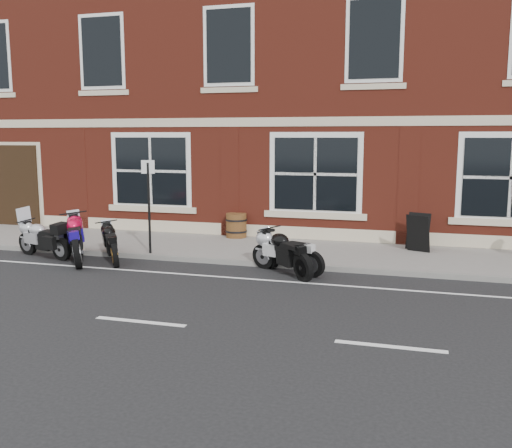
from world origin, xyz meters
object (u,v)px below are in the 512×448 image
(moto_sport_black, at_px, (113,241))
(parking_sign, at_px, (149,200))
(moto_naked_black, at_px, (286,251))
(a_board_sign, at_px, (418,232))
(moto_sport_red, at_px, (79,237))
(moto_sport_silver, at_px, (287,251))
(moto_touring_silver, at_px, (43,237))
(barrel_planter, at_px, (236,225))

(moto_sport_black, xyz_separation_m, parking_sign, (0.69, 0.60, 0.97))
(moto_sport_black, height_order, moto_naked_black, moto_naked_black)
(a_board_sign, bearing_deg, moto_naked_black, -114.94)
(moto_sport_red, bearing_deg, a_board_sign, -12.42)
(moto_sport_silver, bearing_deg, moto_naked_black, -148.64)
(moto_touring_silver, relative_size, parking_sign, 0.79)
(moto_sport_black, height_order, moto_sport_silver, moto_sport_silver)
(moto_touring_silver, bearing_deg, moto_sport_silver, -72.25)
(moto_sport_black, bearing_deg, moto_naked_black, -36.98)
(a_board_sign, bearing_deg, moto_sport_red, -140.34)
(moto_sport_silver, bearing_deg, a_board_sign, -23.37)
(moto_sport_black, distance_m, a_board_sign, 7.61)
(moto_sport_silver, distance_m, a_board_sign, 3.88)
(moto_sport_black, bearing_deg, parking_sign, 5.08)
(moto_naked_black, height_order, parking_sign, parking_sign)
(moto_touring_silver, xyz_separation_m, a_board_sign, (9.01, 2.82, 0.09))
(moto_sport_red, height_order, barrel_planter, moto_sport_red)
(moto_touring_silver, distance_m, moto_sport_black, 1.92)
(moto_touring_silver, distance_m, moto_naked_black, 6.25)
(barrel_planter, bearing_deg, parking_sign, -116.27)
(moto_sport_red, xyz_separation_m, moto_sport_silver, (5.12, 0.27, -0.10))
(moto_sport_silver, bearing_deg, parking_sign, 104.18)
(barrel_planter, xyz_separation_m, parking_sign, (-1.36, -2.75, 0.99))
(moto_naked_black, height_order, barrel_planter, moto_naked_black)
(moto_sport_red, bearing_deg, parking_sign, -4.79)
(moto_touring_silver, relative_size, moto_sport_silver, 1.02)
(parking_sign, bearing_deg, moto_sport_black, -151.89)
(moto_naked_black, distance_m, parking_sign, 3.83)
(moto_sport_silver, bearing_deg, moto_sport_red, 115.59)
(barrel_planter, bearing_deg, a_board_sign, -6.69)
(moto_sport_red, bearing_deg, barrel_planter, 18.23)
(barrel_planter, distance_m, parking_sign, 3.22)
(moto_touring_silver, xyz_separation_m, parking_sign, (2.61, 0.66, 0.95))
(moto_sport_black, relative_size, barrel_planter, 2.31)
(moto_naked_black, relative_size, a_board_sign, 1.57)
(moto_naked_black, bearing_deg, moto_sport_black, 133.93)
(moto_naked_black, xyz_separation_m, barrel_planter, (-2.28, 3.44, -0.05))
(moto_sport_black, height_order, barrel_planter, moto_sport_black)
(moto_touring_silver, xyz_separation_m, moto_sport_black, (1.92, 0.06, -0.02))
(moto_sport_silver, relative_size, barrel_planter, 2.61)
(moto_touring_silver, xyz_separation_m, moto_sport_silver, (6.23, 0.13, -0.01))
(moto_sport_red, height_order, moto_naked_black, moto_sport_red)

